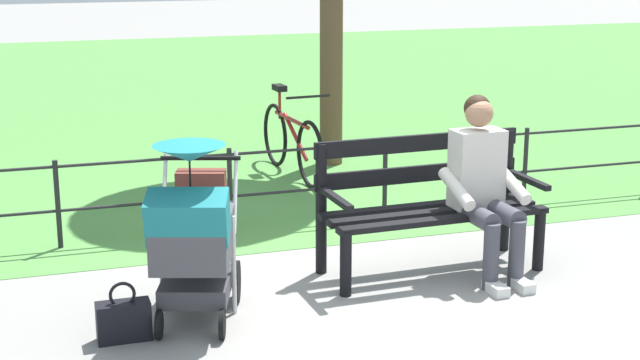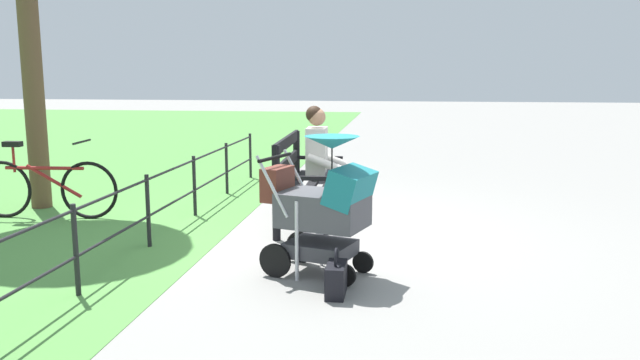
{
  "view_description": "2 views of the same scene",
  "coord_description": "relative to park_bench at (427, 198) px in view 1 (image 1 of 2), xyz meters",
  "views": [
    {
      "loc": [
        2.28,
        5.88,
        2.35
      ],
      "look_at": [
        0.39,
        0.08,
        0.78
      ],
      "focal_mm": 53.23,
      "sensor_mm": 36.0,
      "label": 1
    },
    {
      "loc": [
        6.31,
        0.98,
        1.65
      ],
      "look_at": [
        0.57,
        0.22,
        0.67
      ],
      "focal_mm": 35.84,
      "sensor_mm": 36.0,
      "label": 2
    }
  ],
  "objects": [
    {
      "name": "person_on_bench",
      "position": [
        -0.33,
        0.22,
        0.15
      ],
      "size": [
        0.54,
        0.74,
        1.28
      ],
      "color": "#42424C",
      "rests_on": "ground"
    },
    {
      "name": "stroller",
      "position": [
        1.78,
        0.46,
        0.07
      ],
      "size": [
        0.74,
        0.99,
        1.15
      ],
      "color": "black",
      "rests_on": "ground"
    },
    {
      "name": "bicycle",
      "position": [
        0.16,
        -2.93,
        -0.16
      ],
      "size": [
        0.44,
        1.66,
        0.89
      ],
      "color": "black",
      "rests_on": "ground"
    },
    {
      "name": "park_bench",
      "position": [
        0.0,
        0.0,
        0.0
      ],
      "size": [
        1.62,
        0.65,
        0.96
      ],
      "color": "black",
      "rests_on": "ground"
    },
    {
      "name": "handbag",
      "position": [
        2.24,
        0.62,
        -0.4
      ],
      "size": [
        0.32,
        0.14,
        0.37
      ],
      "color": "black",
      "rests_on": "ground"
    },
    {
      "name": "ground_plane",
      "position": [
        0.48,
        0.12,
        -0.53
      ],
      "size": [
        60.0,
        60.0,
        0.0
      ],
      "primitive_type": "plane",
      "color": "gray"
    },
    {
      "name": "park_fence",
      "position": [
        0.48,
        -1.29,
        -0.11
      ],
      "size": [
        6.81,
        0.04,
        0.7
      ],
      "color": "black",
      "rests_on": "ground"
    },
    {
      "name": "grass_lawn",
      "position": [
        0.48,
        -8.68,
        -0.52
      ],
      "size": [
        40.0,
        16.0,
        0.01
      ],
      "primitive_type": "cube",
      "color": "#518E42",
      "rests_on": "ground"
    }
  ]
}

